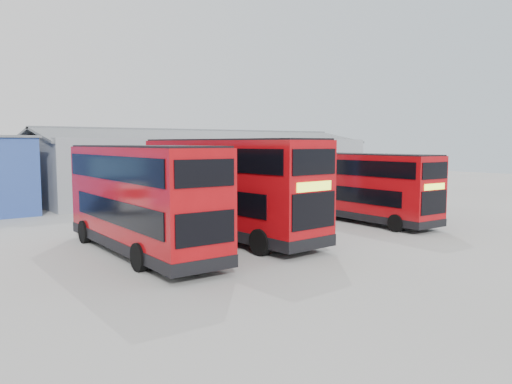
% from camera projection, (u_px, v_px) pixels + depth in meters
% --- Properties ---
extents(ground_plane, '(120.00, 120.00, 0.00)m').
position_uv_depth(ground_plane, '(281.00, 234.00, 25.64)').
color(ground_plane, gray).
rests_on(ground_plane, ground).
extents(maintenance_shed, '(30.50, 12.00, 5.89)m').
position_uv_depth(maintenance_shed, '(205.00, 165.00, 45.98)').
color(maintenance_shed, gray).
rests_on(maintenance_shed, ground).
extents(double_decker_left, '(3.02, 10.84, 4.54)m').
position_uv_depth(double_decker_left, '(141.00, 200.00, 20.74)').
color(double_decker_left, '#9B080D').
rests_on(double_decker_left, ground).
extents(double_decker_centre, '(3.28, 11.55, 4.84)m').
position_uv_depth(double_decker_centre, '(228.00, 189.00, 24.21)').
color(double_decker_centre, '#9B080D').
rests_on(double_decker_centre, ground).
extents(double_decker_right, '(2.83, 9.65, 4.03)m').
position_uv_depth(double_decker_right, '(364.00, 188.00, 29.19)').
color(double_decker_right, '#9B080D').
rests_on(double_decker_right, ground).
extents(single_decker_blue, '(4.81, 12.06, 3.20)m').
position_uv_depth(single_decker_blue, '(328.00, 184.00, 36.98)').
color(single_decker_blue, '#0C1335').
rests_on(single_decker_blue, ground).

